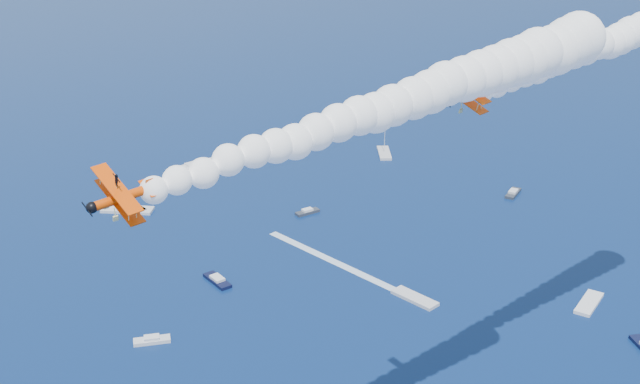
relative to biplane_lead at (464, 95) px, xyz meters
name	(u,v)px	position (x,y,z in m)	size (l,w,h in m)	color
biplane_lead	(464,95)	(0.00, 0.00, 0.00)	(6.73, 7.55, 4.55)	#FE5105
biplane_trail	(122,197)	(-43.58, -12.44, -0.28)	(6.36, 7.13, 4.29)	#EC4604
smoke_trail_lead	(626,35)	(31.95, 7.84, 2.53)	(64.80, 20.97, 11.78)	white
smoke_trail_trail	(404,101)	(-11.47, -5.28, 2.25)	(65.08, 19.74, 11.78)	white
spectator_boats	(133,247)	(-22.86, 92.13, -57.83)	(214.65, 177.61, 0.70)	white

